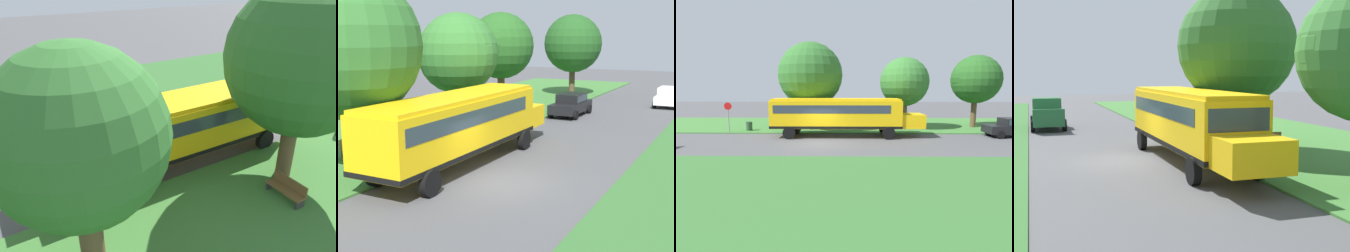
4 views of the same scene
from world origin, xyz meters
TOP-DOWN VIEW (x-y plane):
  - ground_plane at (0.00, 0.00)m, footprint 120.00×120.00m
  - grass_far_side at (9.00, 0.00)m, footprint 10.00×80.00m
  - school_bus at (-2.78, 1.40)m, footprint 2.84×12.42m
  - pickup_truck at (2.70, -13.49)m, footprint 2.28×5.40m
  - oak_tree_beside_bus at (-6.22, -1.47)m, footprint 6.03×6.03m
  - oak_tree_roadside_mid at (-6.65, 7.50)m, footprint 4.69×4.68m
  - park_bench at (-7.46, -0.20)m, footprint 1.61×0.53m

SIDE VIEW (x-z plane):
  - ground_plane at x=0.00m, z-range 0.00..0.00m
  - grass_far_side at x=9.00m, z-range 0.00..0.07m
  - park_bench at x=-7.46m, z-range 0.01..0.93m
  - pickup_truck at x=2.70m, z-range 0.02..2.12m
  - school_bus at x=-2.78m, z-range 0.34..3.50m
  - oak_tree_roadside_mid at x=-6.65m, z-range 1.11..8.06m
  - oak_tree_beside_bus at x=-6.22m, z-range 1.10..9.36m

